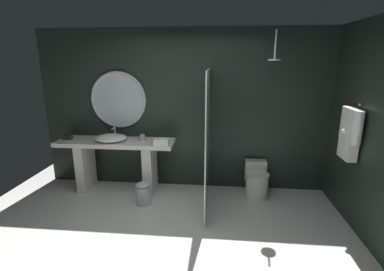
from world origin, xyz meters
The scene contains 14 objects.
ground_plane centered at (0.00, 0.00, 0.00)m, with size 5.76×5.76×0.00m, color silver.
back_wall_panel centered at (0.00, 1.90, 1.30)m, with size 4.80×0.10×2.60m, color #1E2823.
side_wall_right centered at (2.35, 0.76, 1.30)m, with size 0.10×2.47×2.60m, color #1E2823.
vanity_counter centered at (-1.09, 1.56, 0.56)m, with size 1.88×0.54×0.85m.
vessel_sink centered at (-1.15, 1.53, 0.91)m, with size 0.52×0.42×0.19m.
tumbler_cup centered at (-0.66, 1.62, 0.90)m, with size 0.08×0.08×0.09m, color silver.
tissue_box centered at (-1.90, 1.57, 0.89)m, with size 0.13×0.11×0.07m, color #282D28.
round_wall_mirror centered at (-1.09, 1.81, 1.48)m, with size 0.93×0.04×0.93m.
shower_glass_panel centered at (0.40, 1.20, 0.99)m, with size 0.02×1.30×1.99m, color silver.
rain_shower_head centered at (1.28, 1.38, 2.16)m, with size 0.17×0.17×0.40m.
hanging_bathrobe centered at (2.21, 0.96, 1.23)m, with size 0.20×0.47×0.72m.
toilet centered at (1.17, 1.56, 0.25)m, with size 0.36×0.54×0.53m.
waste_bin centered at (-0.55, 1.11, 0.18)m, with size 0.22×0.22×0.35m.
folded_hand_towel centered at (-0.31, 1.39, 0.90)m, with size 0.21×0.16×0.10m, color white.
Camera 1 is at (0.55, -2.65, 2.10)m, focal length 26.32 mm.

